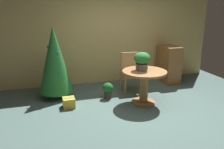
% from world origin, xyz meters
% --- Properties ---
extents(ground_plane, '(6.60, 6.60, 0.00)m').
position_xyz_m(ground_plane, '(0.00, 0.00, 0.00)').
color(ground_plane, '#4C6660').
extents(back_wall_panel, '(6.00, 0.10, 2.60)m').
position_xyz_m(back_wall_panel, '(0.00, 2.20, 1.30)').
color(back_wall_panel, tan).
rests_on(back_wall_panel, ground_plane).
extents(round_dining_table, '(0.95, 0.95, 0.74)m').
position_xyz_m(round_dining_table, '(0.25, 0.41, 0.51)').
color(round_dining_table, '#9E6B3D').
rests_on(round_dining_table, ground_plane).
extents(flower_vase, '(0.35, 0.35, 0.40)m').
position_xyz_m(flower_vase, '(0.21, 0.48, 0.96)').
color(flower_vase, '#665B51').
rests_on(flower_vase, round_dining_table).
extents(wooden_chair_far, '(0.47, 0.39, 0.97)m').
position_xyz_m(wooden_chair_far, '(0.25, 1.26, 0.55)').
color(wooden_chair_far, '#B27F4C').
rests_on(wooden_chair_far, ground_plane).
extents(holiday_tree, '(0.78, 0.78, 1.66)m').
position_xyz_m(holiday_tree, '(-1.57, 1.33, 0.90)').
color(holiday_tree, brown).
rests_on(holiday_tree, ground_plane).
extents(gift_box_gold, '(0.25, 0.26, 0.21)m').
position_xyz_m(gift_box_gold, '(-1.36, 0.64, 0.10)').
color(gift_box_gold, gold).
rests_on(gift_box_gold, ground_plane).
extents(wooden_cabinet, '(0.45, 0.71, 1.02)m').
position_xyz_m(wooden_cabinet, '(1.55, 1.64, 0.51)').
color(wooden_cabinet, brown).
rests_on(wooden_cabinet, ground_plane).
extents(potted_plant, '(0.24, 0.24, 0.37)m').
position_xyz_m(potted_plant, '(-0.43, 0.91, 0.20)').
color(potted_plant, '#4C382D').
rests_on(potted_plant, ground_plane).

